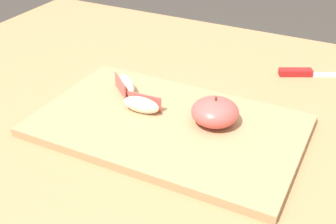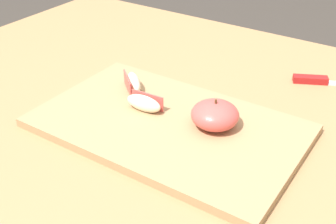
{
  "view_description": "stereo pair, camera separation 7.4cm",
  "coord_description": "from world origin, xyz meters",
  "px_view_note": "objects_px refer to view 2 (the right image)",
  "views": [
    {
      "loc": [
        0.27,
        -0.6,
        1.17
      ],
      "look_at": [
        -0.01,
        -0.03,
        0.78
      ],
      "focal_mm": 46.71,
      "sensor_mm": 36.0,
      "label": 1
    },
    {
      "loc": [
        0.34,
        -0.56,
        1.17
      ],
      "look_at": [
        -0.01,
        -0.03,
        0.78
      ],
      "focal_mm": 46.71,
      "sensor_mm": 36.0,
      "label": 2
    }
  ],
  "objects_px": {
    "apple_wedge_right": "(144,103)",
    "paring_knife": "(317,80)",
    "cutting_board": "(168,126)",
    "apple_half_skin_up": "(214,115)",
    "apple_wedge_left": "(133,82)"
  },
  "relations": [
    {
      "from": "apple_wedge_left",
      "to": "paring_knife",
      "type": "bearing_deg",
      "value": 42.0
    },
    {
      "from": "cutting_board",
      "to": "apple_half_skin_up",
      "type": "bearing_deg",
      "value": 22.99
    },
    {
      "from": "apple_wedge_right",
      "to": "paring_knife",
      "type": "distance_m",
      "value": 0.38
    },
    {
      "from": "apple_wedge_left",
      "to": "paring_knife",
      "type": "xyz_separation_m",
      "value": [
        0.28,
        0.26,
        -0.02
      ]
    },
    {
      "from": "apple_half_skin_up",
      "to": "apple_wedge_left",
      "type": "height_order",
      "value": "apple_half_skin_up"
    },
    {
      "from": "apple_wedge_left",
      "to": "paring_knife",
      "type": "height_order",
      "value": "apple_wedge_left"
    },
    {
      "from": "cutting_board",
      "to": "apple_wedge_right",
      "type": "distance_m",
      "value": 0.06
    },
    {
      "from": "apple_half_skin_up",
      "to": "cutting_board",
      "type": "bearing_deg",
      "value": -157.01
    },
    {
      "from": "apple_wedge_left",
      "to": "apple_wedge_right",
      "type": "bearing_deg",
      "value": -39.16
    },
    {
      "from": "apple_wedge_right",
      "to": "paring_knife",
      "type": "relative_size",
      "value": 0.46
    },
    {
      "from": "apple_wedge_left",
      "to": "cutting_board",
      "type": "bearing_deg",
      "value": -26.57
    },
    {
      "from": "apple_wedge_right",
      "to": "apple_wedge_left",
      "type": "height_order",
      "value": "same"
    },
    {
      "from": "apple_wedge_right",
      "to": "paring_knife",
      "type": "height_order",
      "value": "apple_wedge_right"
    },
    {
      "from": "apple_half_skin_up",
      "to": "apple_wedge_left",
      "type": "bearing_deg",
      "value": 171.28
    },
    {
      "from": "cutting_board",
      "to": "apple_half_skin_up",
      "type": "xyz_separation_m",
      "value": [
        0.07,
        0.03,
        0.03
      ]
    }
  ]
}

